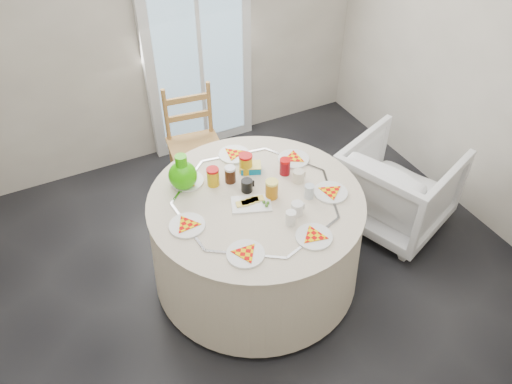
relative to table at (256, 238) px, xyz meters
name	(u,v)px	position (x,y,z in m)	size (l,w,h in m)	color
floor	(259,297)	(-0.08, -0.20, -0.38)	(4.00, 4.00, 0.00)	black
wall_back	(147,20)	(-0.08, 1.80, 0.93)	(4.00, 0.02, 2.60)	#BCB5A3
glass_door	(197,42)	(0.32, 1.75, 0.68)	(1.00, 0.08, 2.10)	silver
table	(256,238)	(0.00, 0.00, 0.00)	(1.46, 1.46, 0.74)	beige
wooden_chair	(195,146)	(-0.01, 1.08, 0.09)	(0.43, 0.41, 0.95)	olive
armchair	(399,184)	(1.26, 0.00, 0.02)	(0.77, 0.72, 0.79)	white
place_settings	(256,196)	(0.00, 0.00, 0.40)	(1.21, 1.21, 0.02)	white
jar_cluster	(248,171)	(0.04, 0.20, 0.45)	(0.55, 0.28, 0.16)	brown
butter_tub	(251,166)	(0.10, 0.27, 0.41)	(0.14, 0.10, 0.06)	#0372A0
green_pitcher	(182,172)	(-0.37, 0.32, 0.49)	(0.19, 0.19, 0.25)	#2CB903
cheese_platter	(251,202)	(-0.05, -0.04, 0.40)	(0.25, 0.16, 0.03)	white
mugs_glasses	(280,185)	(0.16, -0.02, 0.44)	(0.57, 0.57, 0.10)	#9F9F9F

